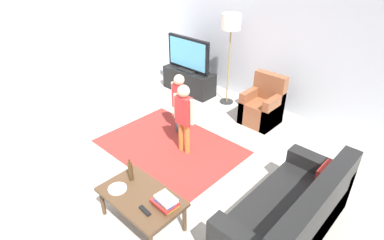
{
  "coord_description": "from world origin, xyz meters",
  "views": [
    {
      "loc": [
        2.71,
        -2.29,
        2.96
      ],
      "look_at": [
        0.0,
        0.6,
        0.65
      ],
      "focal_mm": 29.32,
      "sensor_mm": 36.0,
      "label": 1
    }
  ],
  "objects": [
    {
      "name": "book_stack",
      "position": [
        0.79,
        -0.67,
        0.48
      ],
      "size": [
        0.29,
        0.22,
        0.13
      ],
      "color": "yellow",
      "rests_on": "coffee_table"
    },
    {
      "name": "floor_lamp",
      "position": [
        -0.75,
        2.45,
        1.54
      ],
      "size": [
        0.36,
        0.36,
        1.78
      ],
      "color": "#262626",
      "rests_on": "ground"
    },
    {
      "name": "bottle",
      "position": [
        0.17,
        -0.66,
        0.55
      ],
      "size": [
        0.06,
        0.06,
        0.3
      ],
      "color": "#4C3319",
      "rests_on": "coffee_table"
    },
    {
      "name": "coffee_table",
      "position": [
        0.47,
        -0.76,
        0.37
      ],
      "size": [
        1.0,
        0.6,
        0.42
      ],
      "color": "#513823",
      "rests_on": "ground"
    },
    {
      "name": "tv_stand",
      "position": [
        -1.68,
        2.3,
        0.24
      ],
      "size": [
        1.2,
        0.44,
        0.5
      ],
      "color": "black",
      "rests_on": "ground"
    },
    {
      "name": "couch",
      "position": [
        1.85,
        0.25,
        0.29
      ],
      "size": [
        0.8,
        1.8,
        0.86
      ],
      "color": "black",
      "rests_on": "ground"
    },
    {
      "name": "wall_left",
      "position": [
        -3.0,
        0.0,
        1.35
      ],
      "size": [
        0.12,
        6.0,
        2.7
      ],
      "primitive_type": "cube",
      "color": "silver",
      "rests_on": "ground"
    },
    {
      "name": "tv",
      "position": [
        -1.68,
        2.28,
        0.85
      ],
      "size": [
        1.1,
        0.28,
        0.71
      ],
      "color": "black",
      "rests_on": "tv_stand"
    },
    {
      "name": "child_near_tv",
      "position": [
        -0.62,
        0.96,
        0.65
      ],
      "size": [
        0.36,
        0.17,
        1.08
      ],
      "color": "#4C4C59",
      "rests_on": "ground"
    },
    {
      "name": "ground",
      "position": [
        0.0,
        0.0,
        0.0
      ],
      "size": [
        7.8,
        7.8,
        0.0
      ],
      "primitive_type": "plane",
      "color": "#B2ADA3"
    },
    {
      "name": "wall_back",
      "position": [
        0.0,
        3.0,
        1.35
      ],
      "size": [
        6.0,
        0.12,
        2.7
      ],
      "primitive_type": "cube",
      "color": "silver",
      "rests_on": "ground"
    },
    {
      "name": "area_rug",
      "position": [
        -0.43,
        0.54,
        0.0
      ],
      "size": [
        2.2,
        1.6,
        0.01
      ],
      "primitive_type": "cube",
      "color": "#9E2D28",
      "rests_on": "ground"
    },
    {
      "name": "child_center",
      "position": [
        -0.18,
        0.61,
        0.69
      ],
      "size": [
        0.38,
        0.18,
        1.15
      ],
      "color": "orange",
      "rests_on": "ground"
    },
    {
      "name": "plate",
      "position": [
        0.19,
        -0.88,
        0.43
      ],
      "size": [
        0.22,
        0.22,
        0.02
      ],
      "color": "white",
      "rests_on": "coffee_table"
    },
    {
      "name": "armchair",
      "position": [
        0.21,
        2.26,
        0.3
      ],
      "size": [
        0.6,
        0.6,
        0.9
      ],
      "color": "brown",
      "rests_on": "ground"
    },
    {
      "name": "tv_remote",
      "position": [
        0.69,
        -0.88,
        0.43
      ],
      "size": [
        0.17,
        0.06,
        0.02
      ],
      "primitive_type": "cube",
      "rotation": [
        0.0,
        0.0,
        -0.09
      ],
      "color": "black",
      "rests_on": "coffee_table"
    }
  ]
}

